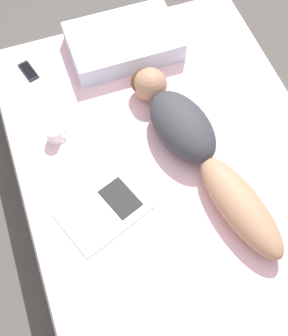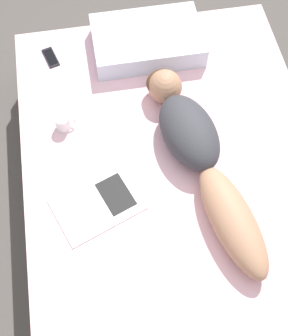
{
  "view_description": "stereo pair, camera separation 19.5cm",
  "coord_description": "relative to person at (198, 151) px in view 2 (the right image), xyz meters",
  "views": [
    {
      "loc": [
        -0.55,
        -1.1,
        2.76
      ],
      "look_at": [
        -0.17,
        0.01,
        0.57
      ],
      "focal_mm": 50.0,
      "sensor_mm": 36.0,
      "label": 1
    },
    {
      "loc": [
        -0.37,
        -1.15,
        2.76
      ],
      "look_at": [
        -0.17,
        0.01,
        0.57
      ],
      "focal_mm": 50.0,
      "sensor_mm": 36.0,
      "label": 2
    }
  ],
  "objects": [
    {
      "name": "person",
      "position": [
        0.0,
        0.0,
        0.0
      ],
      "size": [
        0.47,
        1.33,
        0.21
      ],
      "rotation": [
        0.0,
        0.0,
        0.2
      ],
      "color": "#A37556",
      "rests_on": "bed"
    },
    {
      "name": "pillow",
      "position": [
        -0.13,
        0.84,
        -0.03
      ],
      "size": [
        0.67,
        0.43,
        0.14
      ],
      "color": "silver",
      "rests_on": "bed"
    },
    {
      "name": "bed",
      "position": [
        -0.13,
        -0.03,
        -0.36
      ],
      "size": [
        1.7,
        2.31,
        0.52
      ],
      "color": "beige",
      "rests_on": "ground_plane"
    },
    {
      "name": "coffee_mug",
      "position": [
        -0.7,
        0.34,
        -0.05
      ],
      "size": [
        0.12,
        0.08,
        0.09
      ],
      "color": "white",
      "rests_on": "bed"
    },
    {
      "name": "open_magazine",
      "position": [
        -0.56,
        -0.17,
        -0.09
      ],
      "size": [
        0.52,
        0.44,
        0.01
      ],
      "rotation": [
        0.0,
        0.0,
        0.36
      ],
      "color": "white",
      "rests_on": "bed"
    },
    {
      "name": "cell_phone",
      "position": [
        -0.73,
        0.87,
        -0.09
      ],
      "size": [
        0.11,
        0.17,
        0.01
      ],
      "rotation": [
        0.0,
        0.0,
        0.27
      ],
      "color": "black",
      "rests_on": "bed"
    },
    {
      "name": "ground_plane",
      "position": [
        -0.13,
        -0.03,
        -0.62
      ],
      "size": [
        12.0,
        12.0,
        0.0
      ],
      "primitive_type": "plane",
      "color": "#4C4742"
    }
  ]
}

